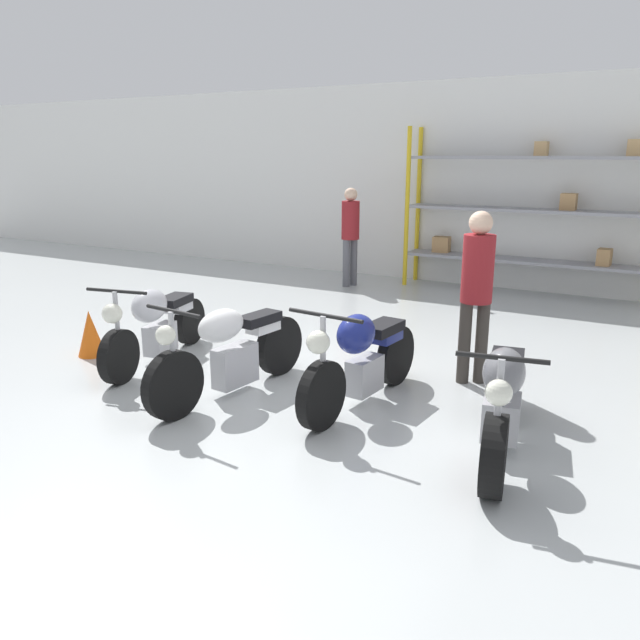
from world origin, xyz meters
The scene contains 10 objects.
ground_plane centered at (0.00, 0.00, 0.00)m, with size 30.00×30.00×0.00m, color #B2B7B7.
back_wall centered at (0.00, 6.29, 1.80)m, with size 30.00×0.08×3.60m.
shelving_rack centered at (0.93, 5.94, 1.43)m, with size 4.19×0.63×2.80m.
motorcycle_silver centered at (-2.00, 0.12, 0.47)m, with size 0.76×2.06×1.00m.
motorcycle_white centered at (-0.64, -0.27, 0.46)m, with size 0.68×2.14×1.02m.
motorcycle_blue centered at (0.60, 0.12, 0.48)m, with size 0.74×1.98×1.04m.
motorcycle_grey centered at (2.00, -0.20, 0.44)m, with size 0.68×2.04×1.02m.
person_browsing centered at (1.35, 1.25, 1.07)m, with size 0.44×0.44×1.80m.
person_near_rack centered at (-2.00, 5.07, 1.04)m, with size 0.41×0.41×1.76m.
traffic_cone centered at (-2.86, -0.09, 0.28)m, with size 0.32×0.32×0.55m.
Camera 1 is at (3.01, -4.95, 2.34)m, focal length 35.00 mm.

